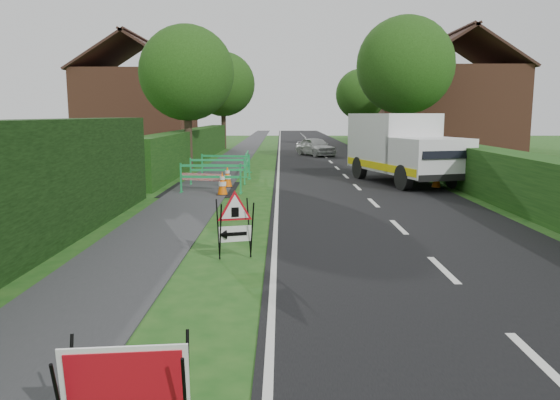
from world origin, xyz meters
name	(u,v)px	position (x,y,z in m)	size (l,w,h in m)	color
ground	(296,290)	(0.00, 0.00, 0.00)	(120.00, 120.00, 0.00)	#1A4B15
road_surface	(316,148)	(2.50, 35.00, 0.00)	(6.00, 90.00, 0.02)	black
footpath	(246,148)	(-3.00, 35.00, 0.01)	(2.00, 90.00, 0.02)	#2D2D30
hedge_west_far	(194,162)	(-5.00, 22.00, 0.00)	(1.00, 24.00, 1.80)	#14380F
hedge_east	(434,174)	(6.50, 16.00, 0.00)	(1.20, 50.00, 1.50)	#14380F
house_west	(139,110)	(-10.00, 30.00, 2.90)	(7.50, 7.40, 7.88)	brown
house_east_a	(454,110)	(11.00, 28.00, 2.90)	(7.50, 7.40, 7.88)	brown
house_east_b	(416,111)	(12.00, 42.00, 2.90)	(7.50, 7.40, 7.88)	brown
tree_nw	(187,73)	(-4.60, 18.00, 4.48)	(4.40, 4.40, 6.70)	#2D2116
tree_ne	(405,66)	(6.40, 22.00, 5.17)	(5.20, 5.20, 7.79)	#2D2116
tree_fw	(223,84)	(-4.60, 34.00, 4.83)	(4.80, 4.80, 7.24)	#2D2116
tree_fe	(361,94)	(6.40, 38.00, 4.22)	(4.20, 4.20, 6.33)	#2D2116
red_rect_sign	(126,388)	(-1.44, -3.88, 0.48)	(1.02, 0.68, 0.83)	black
triangle_sign	(233,220)	(-1.08, 1.70, 0.74)	(0.89, 0.89, 1.06)	black
works_van	(402,146)	(4.39, 12.96, 1.39)	(3.77, 6.15, 2.63)	silver
traffic_cone_0	(436,177)	(5.30, 11.38, 0.39)	(0.38, 0.38, 0.79)	black
traffic_cone_1	(407,172)	(4.67, 13.28, 0.39)	(0.38, 0.38, 0.79)	black
traffic_cone_2	(392,165)	(4.64, 15.98, 0.39)	(0.38, 0.38, 0.79)	black
traffic_cone_3	(222,183)	(-2.13, 9.62, 0.39)	(0.38, 0.38, 0.79)	black
traffic_cone_4	(227,177)	(-2.15, 11.55, 0.39)	(0.38, 0.38, 0.79)	black
ped_barrier_0	(211,174)	(-2.56, 10.07, 0.63)	(2.08, 0.50, 1.00)	green
ped_barrier_1	(218,168)	(-2.59, 12.36, 0.63)	(2.08, 0.48, 1.00)	green
ped_barrier_2	(225,163)	(-2.49, 14.24, 0.63)	(2.09, 0.76, 1.00)	green
ped_barrier_3	(247,160)	(-1.70, 15.60, 0.63)	(0.39, 2.07, 1.00)	green
redwhite_plank	(202,190)	(-2.98, 10.91, 0.00)	(1.50, 0.04, 0.25)	red
hatchback_car	(315,147)	(1.95, 26.67, 0.59)	(1.38, 3.44, 1.17)	silver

